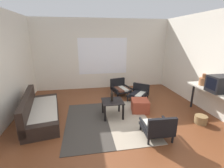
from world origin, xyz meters
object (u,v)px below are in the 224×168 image
(coffee_table, at_px, (112,104))
(wicker_basket, at_px, (201,119))
(glass_bottle, at_px, (112,97))
(clay_vase, at_px, (203,81))
(armchair_corner, at_px, (139,93))
(armchair_by_window, at_px, (120,88))
(crt_television, at_px, (220,84))
(console_shelf, at_px, (216,94))
(armchair_striped_foreground, at_px, (158,127))
(ottoman_orange, at_px, (140,106))
(couch, at_px, (40,112))

(coffee_table, height_order, wicker_basket, coffee_table)
(glass_bottle, distance_m, wicker_basket, 2.25)
(clay_vase, bearing_deg, armchair_corner, 140.11)
(armchair_by_window, xyz_separation_m, crt_television, (1.87, -2.32, 0.73))
(armchair_corner, bearing_deg, console_shelf, -49.90)
(glass_bottle, relative_size, wicker_basket, 0.95)
(coffee_table, height_order, armchair_by_window, armchair_by_window)
(armchair_by_window, distance_m, wicker_basket, 2.79)
(glass_bottle, bearing_deg, crt_television, -16.06)
(armchair_striped_foreground, height_order, ottoman_orange, armchair_striped_foreground)
(console_shelf, bearing_deg, glass_bottle, 165.17)
(armchair_corner, xyz_separation_m, ottoman_orange, (-0.25, -0.83, -0.07))
(couch, relative_size, console_shelf, 1.20)
(couch, relative_size, crt_television, 4.09)
(couch, relative_size, ottoman_orange, 4.46)
(couch, bearing_deg, armchair_striped_foreground, -26.10)
(couch, xyz_separation_m, console_shelf, (4.29, -0.81, 0.50))
(crt_television, relative_size, clay_vase, 1.62)
(coffee_table, height_order, clay_vase, clay_vase)
(armchair_striped_foreground, bearing_deg, console_shelf, 15.31)
(armchair_by_window, relative_size, armchair_striped_foreground, 1.19)
(armchair_striped_foreground, bearing_deg, glass_bottle, 124.34)
(coffee_table, bearing_deg, armchair_corner, 42.80)
(crt_television, bearing_deg, couch, 168.58)
(armchair_by_window, bearing_deg, crt_television, -51.11)
(ottoman_orange, relative_size, clay_vase, 1.49)
(coffee_table, distance_m, crt_television, 2.61)
(armchair_striped_foreground, bearing_deg, couch, 153.90)
(armchair_striped_foreground, bearing_deg, ottoman_orange, 86.80)
(couch, height_order, glass_bottle, glass_bottle)
(couch, bearing_deg, clay_vase, -4.37)
(coffee_table, relative_size, glass_bottle, 2.00)
(armchair_by_window, relative_size, glass_bottle, 2.71)
(crt_television, height_order, wicker_basket, crt_television)
(glass_bottle, bearing_deg, console_shelf, -14.83)
(coffee_table, bearing_deg, console_shelf, -14.76)
(console_shelf, bearing_deg, armchair_by_window, 129.62)
(clay_vase, bearing_deg, glass_bottle, 176.10)
(wicker_basket, bearing_deg, ottoman_orange, 144.72)
(console_shelf, relative_size, glass_bottle, 6.32)
(couch, height_order, armchair_by_window, couch)
(console_shelf, bearing_deg, couch, 169.31)
(ottoman_orange, bearing_deg, clay_vase, -10.99)
(armchair_striped_foreground, bearing_deg, coffee_table, 123.97)
(glass_bottle, xyz_separation_m, wicker_basket, (2.08, -0.73, -0.46))
(armchair_striped_foreground, bearing_deg, crt_television, 13.56)
(ottoman_orange, distance_m, glass_bottle, 0.93)
(couch, height_order, coffee_table, couch)
(armchair_striped_foreground, distance_m, wicker_basket, 1.38)
(armchair_by_window, distance_m, glass_bottle, 1.74)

